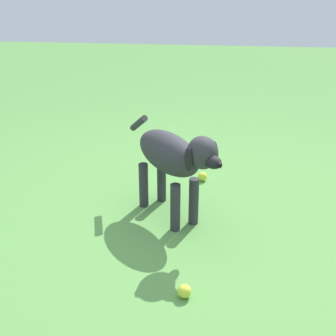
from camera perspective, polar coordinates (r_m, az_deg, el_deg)
ground at (r=2.76m, az=3.13°, el=-7.21°), size 14.00×14.00×0.00m
dog at (r=2.65m, az=0.64°, el=1.39°), size 0.63×0.72×0.62m
tennis_ball_0 at (r=3.30m, az=4.35°, el=-1.07°), size 0.07×0.07×0.07m
tennis_ball_1 at (r=2.20m, az=2.08°, el=-15.20°), size 0.07×0.07×0.07m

